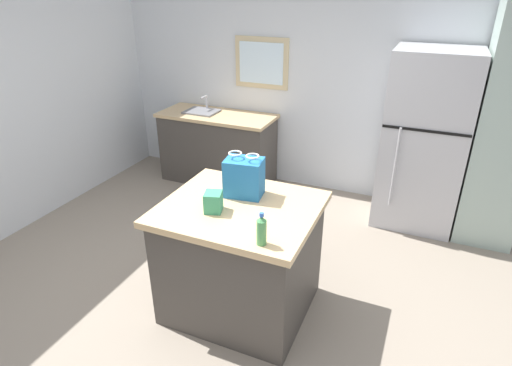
{
  "coord_description": "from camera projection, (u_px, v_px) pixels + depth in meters",
  "views": [
    {
      "loc": [
        1.27,
        -2.35,
        2.4
      ],
      "look_at": [
        0.09,
        0.37,
        0.97
      ],
      "focal_mm": 29.67,
      "sensor_mm": 36.0,
      "label": 1
    }
  ],
  "objects": [
    {
      "name": "ground",
      "position": [
        228.0,
        307.0,
        3.43
      ],
      "size": [
        6.26,
        6.26,
        0.0
      ],
      "primitive_type": "plane",
      "color": "gray"
    },
    {
      "name": "back_wall",
      "position": [
        320.0,
        87.0,
        4.95
      ],
      "size": [
        5.22,
        0.13,
        2.52
      ],
      "color": "silver",
      "rests_on": "ground"
    },
    {
      "name": "kitchen_island",
      "position": [
        241.0,
        258.0,
        3.25
      ],
      "size": [
        1.12,
        0.98,
        0.92
      ],
      "color": "#423D38",
      "rests_on": "ground"
    },
    {
      "name": "refrigerator",
      "position": [
        424.0,
        141.0,
        4.31
      ],
      "size": [
        0.8,
        0.74,
        1.83
      ],
      "color": "#B7B7BC",
      "rests_on": "ground"
    },
    {
      "name": "tall_cabinet",
      "position": [
        505.0,
        129.0,
        3.97
      ],
      "size": [
        0.53,
        0.67,
        2.26
      ],
      "color": "#9EB2A8",
      "rests_on": "ground"
    },
    {
      "name": "sink_counter",
      "position": [
        218.0,
        147.0,
        5.42
      ],
      "size": [
        1.45,
        0.62,
        1.08
      ],
      "color": "#423D38",
      "rests_on": "ground"
    },
    {
      "name": "shopping_bag",
      "position": [
        244.0,
        177.0,
        3.15
      ],
      "size": [
        0.3,
        0.24,
        0.33
      ],
      "color": "#236BAD",
      "rests_on": "kitchen_island"
    },
    {
      "name": "small_box",
      "position": [
        213.0,
        202.0,
        2.96
      ],
      "size": [
        0.15,
        0.16,
        0.14
      ],
      "primitive_type": "cube",
      "rotation": [
        0.0,
        0.0,
        0.31
      ],
      "color": "#388E66",
      "rests_on": "kitchen_island"
    },
    {
      "name": "bottle",
      "position": [
        262.0,
        230.0,
        2.57
      ],
      "size": [
        0.06,
        0.06,
        0.22
      ],
      "color": "#4C9956",
      "rests_on": "kitchen_island"
    }
  ]
}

